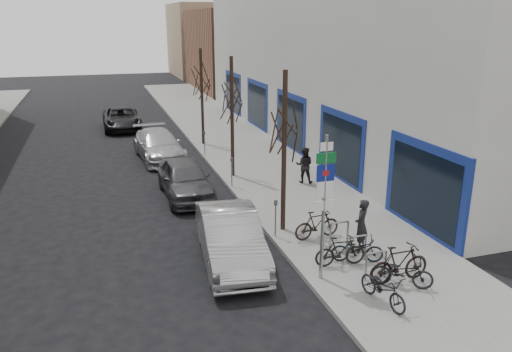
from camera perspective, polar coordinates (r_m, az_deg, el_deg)
ground at (r=13.54m, az=-2.16°, el=-13.61°), size 120.00×120.00×0.00m
sidewalk_east at (r=23.54m, az=1.81°, el=0.34°), size 5.00×70.00×0.15m
commercial_building at (r=33.85m, az=19.17°, el=13.12°), size 20.00×32.00×10.00m
brick_building_far at (r=53.74m, az=-0.32°, el=14.21°), size 12.00×14.00×8.00m
tan_building_far at (r=68.28m, az=-3.82°, el=15.27°), size 13.00×12.00×9.00m
highway_sign_pole at (r=13.24m, az=7.79°, el=-2.70°), size 0.55×0.10×4.20m
bike_rack at (r=15.03m, az=11.39°, el=-7.80°), size 0.66×2.26×0.83m
tree_near at (r=16.01m, az=3.30°, el=7.05°), size 1.80×1.80×5.50m
tree_mid at (r=22.13m, az=-2.80°, el=9.92°), size 1.80×1.80×5.50m
tree_far at (r=28.41m, az=-6.28°, el=11.49°), size 1.80×1.80×5.50m
meter_front at (r=16.29m, az=2.25°, el=-4.44°), size 0.10×0.08×1.27m
meter_mid at (r=21.25m, az=-2.80°, el=0.82°), size 0.10×0.08×1.27m
meter_back at (r=26.43m, az=-5.90°, el=4.05°), size 0.10×0.08×1.27m
bike_near_left at (r=13.11m, az=14.36°, el=-12.06°), size 0.77×1.68×0.99m
bike_near_right at (r=14.17m, az=16.04°, el=-9.58°), size 1.84×0.59×1.11m
bike_mid_curb at (r=15.04m, az=11.51°, el=-7.97°), size 1.59×0.98×0.93m
bike_mid_inner at (r=14.73m, az=9.61°, el=-8.44°), size 1.57×0.62×0.93m
bike_far_curb at (r=14.00m, az=16.39°, el=-10.23°), size 1.63×1.29×0.99m
bike_far_inner at (r=16.37m, az=6.98°, el=-5.49°), size 1.65×0.63×0.98m
parked_car_front at (r=14.99m, az=-2.94°, el=-7.01°), size 2.11×4.90×1.57m
parked_car_mid at (r=20.58m, az=-8.11°, el=-0.31°), size 1.91×4.57×1.55m
parked_car_back at (r=26.52m, az=-11.06°, el=3.48°), size 2.48×5.29×1.49m
lane_car at (r=34.61m, az=-15.12°, el=6.36°), size 2.35×5.08×1.41m
pedestrian_near at (r=15.71m, az=11.95°, el=-5.48°), size 0.70×0.69×1.63m
pedestrian_far at (r=21.80m, az=5.55°, el=1.28°), size 0.71×0.62×1.60m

